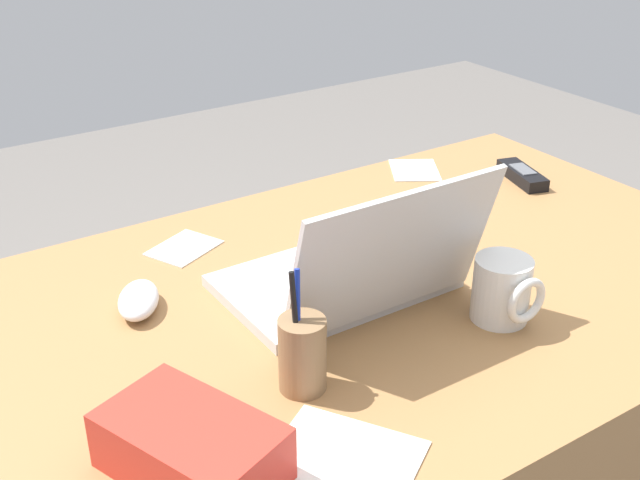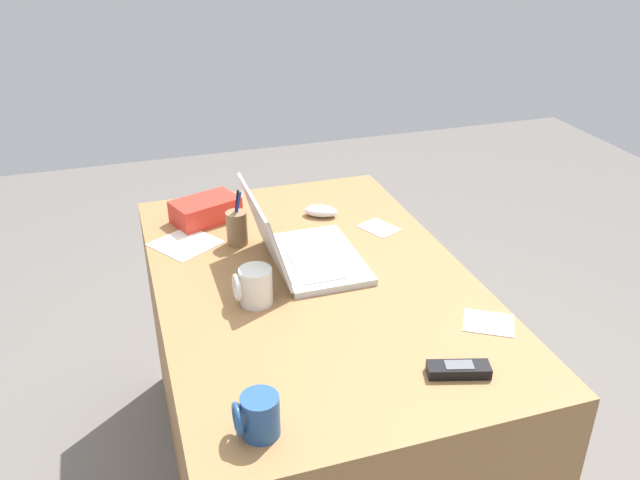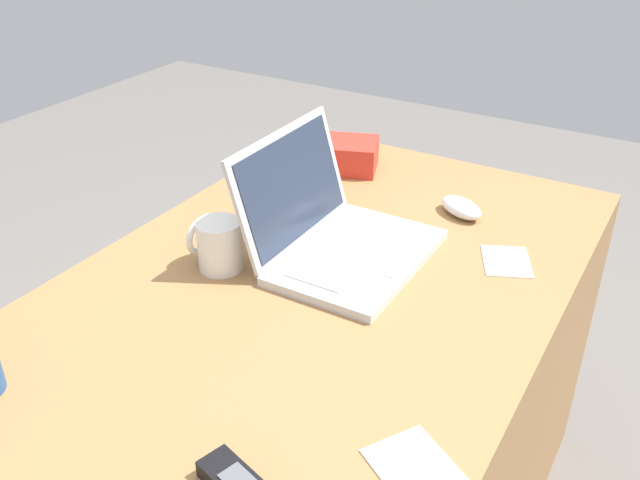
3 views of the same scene
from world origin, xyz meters
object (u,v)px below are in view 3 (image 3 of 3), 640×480
at_px(coffee_mug_tall, 218,245).
at_px(pen_holder, 319,181).
at_px(snack_bag, 335,154).
at_px(laptop, 336,234).
at_px(computer_mouse, 461,208).

relative_size(coffee_mug_tall, pen_holder, 0.58).
bearing_deg(pen_holder, snack_bag, 18.95).
bearing_deg(laptop, computer_mouse, -27.88).
xyz_separation_m(pen_holder, snack_bag, (0.18, 0.06, -0.02)).
distance_m(computer_mouse, coffee_mug_tall, 0.52).
xyz_separation_m(coffee_mug_tall, pen_holder, (0.32, -0.02, 0.00)).
relative_size(coffee_mug_tall, snack_bag, 0.48).
height_order(laptop, coffee_mug_tall, laptop).
bearing_deg(computer_mouse, coffee_mug_tall, 172.30).
bearing_deg(coffee_mug_tall, computer_mouse, -36.01).
distance_m(laptop, snack_bag, 0.41).
relative_size(laptop, coffee_mug_tall, 3.55).
bearing_deg(pen_holder, laptop, -141.06).
height_order(laptop, snack_bag, laptop).
xyz_separation_m(computer_mouse, pen_holder, (-0.10, 0.29, 0.03)).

